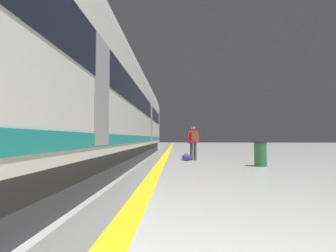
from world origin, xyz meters
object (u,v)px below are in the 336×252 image
duffel_bag_near (187,157)px  waste_bin (260,154)px  high_speed_train (97,97)px  passenger_near (193,139)px

duffel_bag_near → waste_bin: bearing=-40.4°
high_speed_train → duffel_bag_near: bearing=38.8°
passenger_near → high_speed_train: bearing=-141.4°
passenger_near → waste_bin: bearing=-47.1°
high_speed_train → passenger_near: high_speed_train is taller
high_speed_train → passenger_near: (3.64, 2.91, -1.53)m
passenger_near → duffel_bag_near: bearing=-143.6°
waste_bin → duffel_bag_near: bearing=139.6°
duffel_bag_near → waste_bin: (2.61, -2.22, 0.30)m
high_speed_train → waste_bin: high_speed_train is taller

